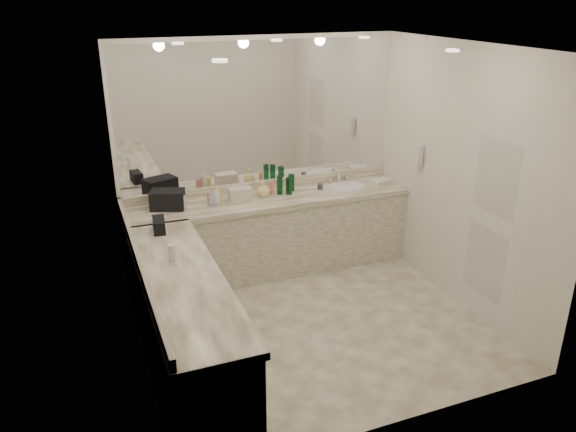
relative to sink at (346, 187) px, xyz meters
name	(u,v)px	position (x,y,z in m)	size (l,w,h in m)	color
floor	(312,322)	(-0.95, -1.20, -0.90)	(3.20, 3.20, 0.00)	beige
ceiling	(317,47)	(-0.95, -1.20, 1.71)	(3.20, 3.20, 0.00)	white
wall_back	(260,155)	(-0.95, 0.30, 0.41)	(3.20, 0.02, 2.60)	white
wall_left	(132,223)	(-2.55, -1.20, 0.41)	(0.02, 3.00, 2.60)	white
wall_right	(461,178)	(0.65, -1.20, 0.41)	(0.02, 3.00, 2.60)	white
vanity_back_base	(270,237)	(-0.95, 0.00, -0.48)	(3.20, 0.60, 0.84)	silver
vanity_back_top	(270,200)	(-0.95, -0.01, -0.03)	(3.20, 0.64, 0.06)	#EFE5C8
vanity_left_base	(184,328)	(-2.25, -1.50, -0.48)	(0.60, 2.40, 0.84)	silver
vanity_left_top	(182,280)	(-2.24, -1.50, -0.03)	(0.64, 2.42, 0.06)	#EFE5C8
backsplash_back	(262,185)	(-0.95, 0.28, 0.05)	(3.20, 0.04, 0.10)	#EFE5C8
backsplash_left	(139,262)	(-2.53, -1.20, 0.05)	(0.04, 3.00, 0.10)	#EFE5C8
mirror_back	(260,114)	(-0.95, 0.29, 0.88)	(3.12, 0.01, 1.55)	white
mirror_left	(127,166)	(-2.54, -1.20, 0.88)	(0.01, 2.92, 1.55)	white
sink	(346,187)	(0.00, 0.00, 0.00)	(0.44, 0.44, 0.03)	white
faucet	(339,176)	(0.00, 0.21, 0.07)	(0.24, 0.16, 0.14)	silver
wall_phone	(418,155)	(0.61, -0.50, 0.46)	(0.06, 0.10, 0.24)	white
door	(491,219)	(0.64, -1.70, 0.16)	(0.02, 0.82, 2.10)	white
black_toiletry_bag	(168,200)	(-2.06, 0.06, 0.10)	(0.35, 0.22, 0.20)	black
black_bag_spill	(159,225)	(-2.25, -0.51, 0.07)	(0.11, 0.24, 0.13)	black
cream_cosmetic_case	(240,195)	(-1.29, 0.01, 0.08)	(0.25, 0.15, 0.14)	beige
hand_towel	(382,181)	(0.46, -0.01, 0.02)	(0.23, 0.15, 0.04)	white
lotion_left	(172,252)	(-2.25, -1.18, 0.08)	(0.07, 0.07, 0.16)	white
soap_bottle_a	(217,195)	(-1.55, 0.01, 0.10)	(0.08, 0.08, 0.19)	white
soap_bottle_b	(213,197)	(-1.60, -0.01, 0.09)	(0.08, 0.08, 0.17)	silver
soap_bottle_c	(263,189)	(-1.01, 0.04, 0.10)	(0.14, 0.14, 0.18)	#F8DD8A
green_bottle_0	(291,182)	(-0.64, 0.12, 0.10)	(0.07, 0.07, 0.19)	#0F542A
green_bottle_1	(280,185)	(-0.81, 0.06, 0.11)	(0.06, 0.06, 0.22)	#0F542A
green_bottle_2	(289,186)	(-0.71, 0.02, 0.10)	(0.07, 0.07, 0.19)	#0F542A
amenity_bottle_0	(209,198)	(-1.62, 0.04, 0.07)	(0.05, 0.05, 0.13)	#E57F66
amenity_bottle_1	(272,188)	(-0.89, 0.10, 0.07)	(0.05, 0.05, 0.14)	#E57F66
amenity_bottle_2	(219,195)	(-1.51, 0.08, 0.08)	(0.04, 0.04, 0.15)	#F2D84C
amenity_bottle_3	(175,205)	(-2.00, -0.01, 0.06)	(0.04, 0.04, 0.12)	#E0B28C
amenity_bottle_4	(183,202)	(-1.92, 0.01, 0.08)	(0.06, 0.06, 0.14)	silver
amenity_bottle_5	(169,205)	(-2.07, -0.03, 0.07)	(0.04, 0.04, 0.14)	silver
amenity_bottle_6	(320,187)	(-0.32, 0.04, 0.04)	(0.06, 0.06, 0.06)	#3F3F4C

